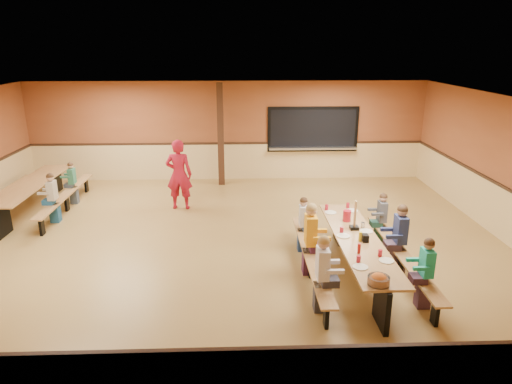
{
  "coord_description": "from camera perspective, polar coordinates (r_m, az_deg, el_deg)",
  "views": [
    {
      "loc": [
        0.34,
        -8.81,
        4.04
      ],
      "look_at": [
        0.67,
        0.06,
        1.15
      ],
      "focal_mm": 32.0,
      "sensor_mm": 36.0,
      "label": 1
    }
  ],
  "objects": [
    {
      "name": "ground",
      "position": [
        9.7,
        -4.0,
        -6.64
      ],
      "size": [
        12.0,
        12.0,
        0.0
      ],
      "primitive_type": "plane",
      "color": "olive",
      "rests_on": "ground"
    },
    {
      "name": "room_envelope",
      "position": [
        9.43,
        -4.09,
        -2.82
      ],
      "size": [
        12.04,
        10.04,
        3.02
      ],
      "color": "brown",
      "rests_on": "ground"
    },
    {
      "name": "kitchen_pass_through",
      "position": [
        14.18,
        7.12,
        7.54
      ],
      "size": [
        2.78,
        0.28,
        1.38
      ],
      "color": "black",
      "rests_on": "ground"
    },
    {
      "name": "structural_post",
      "position": [
        13.46,
        -4.44,
        7.11
      ],
      "size": [
        0.18,
        0.18,
        3.0
      ],
      "primitive_type": "cube",
      "color": "#311B10",
      "rests_on": "ground"
    },
    {
      "name": "cafeteria_table_main",
      "position": [
        8.45,
        12.49,
        -7.01
      ],
      "size": [
        1.91,
        3.7,
        0.74
      ],
      "color": "#A17240",
      "rests_on": "ground"
    },
    {
      "name": "cafeteria_table_second",
      "position": [
        12.72,
        -26.22,
        0.09
      ],
      "size": [
        1.91,
        3.7,
        0.74
      ],
      "color": "#A17240",
      "rests_on": "ground"
    },
    {
      "name": "seated_child_white_left",
      "position": [
        7.27,
        8.27,
        -10.15
      ],
      "size": [
        0.39,
        0.32,
        1.25
      ],
      "primitive_type": null,
      "color": "white",
      "rests_on": "ground"
    },
    {
      "name": "seated_adult_yellow",
      "position": [
        8.35,
        6.8,
        -5.92
      ],
      "size": [
        0.43,
        0.35,
        1.34
      ],
      "primitive_type": null,
      "color": "#FFAD1B",
      "rests_on": "ground"
    },
    {
      "name": "seated_child_grey_left",
      "position": [
        9.27,
        5.89,
        -4.09
      ],
      "size": [
        0.33,
        0.27,
        1.13
      ],
      "primitive_type": null,
      "color": "silver",
      "rests_on": "ground"
    },
    {
      "name": "seated_child_teal_right",
      "position": [
        7.78,
        20.42,
        -9.54
      ],
      "size": [
        0.35,
        0.29,
        1.18
      ],
      "primitive_type": null,
      "color": "#20AF95",
      "rests_on": "ground"
    },
    {
      "name": "seated_child_navy_right",
      "position": [
        8.79,
        17.51,
        -5.61
      ],
      "size": [
        0.4,
        0.33,
        1.28
      ],
      "primitive_type": null,
      "color": "navy",
      "rests_on": "ground"
    },
    {
      "name": "seated_child_char_right",
      "position": [
        9.78,
        15.4,
        -3.44
      ],
      "size": [
        0.33,
        0.27,
        1.14
      ],
      "primitive_type": null,
      "color": "#474950",
      "rests_on": "ground"
    },
    {
      "name": "seated_child_green_sec",
      "position": [
        12.9,
        -21.93,
        1.01
      ],
      "size": [
        0.32,
        0.26,
        1.1
      ],
      "primitive_type": null,
      "color": "#2E6D52",
      "rests_on": "ground"
    },
    {
      "name": "seated_child_tan_sec",
      "position": [
        11.71,
        -24.03,
        -0.72
      ],
      "size": [
        0.35,
        0.29,
        1.18
      ],
      "primitive_type": null,
      "color": "#A79D87",
      "rests_on": "ground"
    },
    {
      "name": "standing_woman",
      "position": [
        11.66,
        -9.6,
        2.17
      ],
      "size": [
        0.68,
        0.47,
        1.8
      ],
      "primitive_type": "imported",
      "rotation": [
        0.0,
        0.0,
        3.08
      ],
      "color": "maroon",
      "rests_on": "ground"
    },
    {
      "name": "punch_pitcher",
      "position": [
        9.06,
        11.29,
        -2.94
      ],
      "size": [
        0.16,
        0.16,
        0.22
      ],
      "primitive_type": "cylinder",
      "color": "#B61828",
      "rests_on": "cafeteria_table_main"
    },
    {
      "name": "chip_bowl",
      "position": [
        6.9,
        15.08,
        -10.52
      ],
      "size": [
        0.32,
        0.32,
        0.15
      ],
      "primitive_type": null,
      "color": "orange",
      "rests_on": "cafeteria_table_main"
    },
    {
      "name": "napkin_dispenser",
      "position": [
        8.24,
        13.5,
        -5.61
      ],
      "size": [
        0.1,
        0.14,
        0.13
      ],
      "primitive_type": "cube",
      "color": "black",
      "rests_on": "cafeteria_table_main"
    },
    {
      "name": "condiment_mustard",
      "position": [
        8.23,
        12.89,
        -5.45
      ],
      "size": [
        0.06,
        0.06,
        0.17
      ],
      "primitive_type": "cylinder",
      "color": "yellow",
      "rests_on": "cafeteria_table_main"
    },
    {
      "name": "condiment_ketchup",
      "position": [
        7.77,
        12.76,
        -6.89
      ],
      "size": [
        0.06,
        0.06,
        0.17
      ],
      "primitive_type": "cylinder",
      "color": "#B2140F",
      "rests_on": "cafeteria_table_main"
    },
    {
      "name": "table_paddle",
      "position": [
        8.69,
        12.21,
        -3.73
      ],
      "size": [
        0.16,
        0.16,
        0.56
      ],
      "color": "black",
      "rests_on": "cafeteria_table_main"
    },
    {
      "name": "place_settings",
      "position": [
        8.34,
        12.62,
        -5.33
      ],
      "size": [
        0.65,
        3.3,
        0.11
      ],
      "primitive_type": null,
      "color": "beige",
      "rests_on": "cafeteria_table_main"
    }
  ]
}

